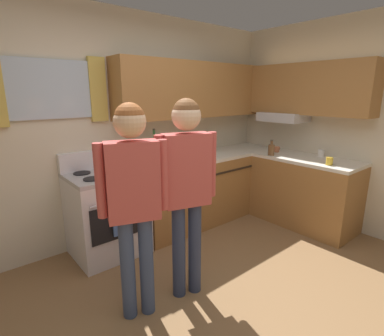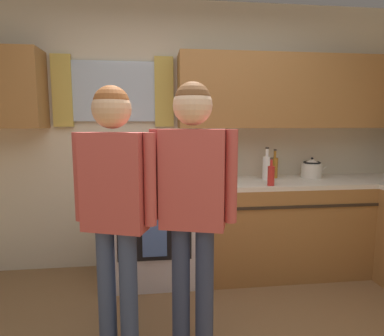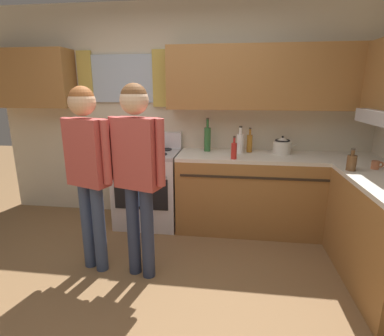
# 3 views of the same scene
# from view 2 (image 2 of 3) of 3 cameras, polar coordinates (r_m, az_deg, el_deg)

# --- Properties ---
(back_wall_unit) EXTENTS (4.60, 0.42, 2.60)m
(back_wall_unit) POSITION_cam_2_polar(r_m,az_deg,el_deg) (3.23, 0.14, 8.40)
(back_wall_unit) COLOR beige
(back_wall_unit) RESTS_ON ground
(kitchen_counter_run) EXTENTS (2.22, 1.91, 0.90)m
(kitchen_counter_run) POSITION_cam_2_polar(r_m,az_deg,el_deg) (3.29, 27.07, -10.51)
(kitchen_counter_run) COLOR #9E6B38
(kitchen_counter_run) RESTS_ON ground
(stove_oven) EXTENTS (0.74, 0.67, 1.10)m
(stove_oven) POSITION_cam_2_polar(r_m,az_deg,el_deg) (3.09, -6.60, -10.55)
(stove_oven) COLOR silver
(stove_oven) RESTS_ON ground
(bottle_oil_amber) EXTENTS (0.06, 0.06, 0.29)m
(bottle_oil_amber) POSITION_cam_2_polar(r_m,az_deg,el_deg) (3.33, 14.25, 0.18)
(bottle_oil_amber) COLOR #B27223
(bottle_oil_amber) RESTS_ON kitchen_counter_run
(bottle_sauce_red) EXTENTS (0.06, 0.06, 0.25)m
(bottle_sauce_red) POSITION_cam_2_polar(r_m,az_deg,el_deg) (2.91, 13.68, -1.20)
(bottle_sauce_red) COLOR red
(bottle_sauce_red) RESTS_ON kitchen_counter_run
(bottle_milk_white) EXTENTS (0.08, 0.08, 0.31)m
(bottle_milk_white) POSITION_cam_2_polar(r_m,az_deg,el_deg) (3.21, 12.95, 0.13)
(bottle_milk_white) COLOR white
(bottle_milk_white) RESTS_ON kitchen_counter_run
(bottle_wine_green) EXTENTS (0.08, 0.08, 0.39)m
(bottle_wine_green) POSITION_cam_2_polar(r_m,az_deg,el_deg) (3.16, 6.02, 0.76)
(bottle_wine_green) COLOR #2D6633
(bottle_wine_green) RESTS_ON kitchen_counter_run
(stovetop_kettle) EXTENTS (0.27, 0.20, 0.21)m
(stovetop_kettle) POSITION_cam_2_polar(r_m,az_deg,el_deg) (3.43, 20.24, -0.07)
(stovetop_kettle) COLOR silver
(stovetop_kettle) RESTS_ON kitchen_counter_run
(adult_left) EXTENTS (0.49, 0.28, 1.65)m
(adult_left) POSITION_cam_2_polar(r_m,az_deg,el_deg) (1.95, -13.43, -4.20)
(adult_left) COLOR #38476B
(adult_left) RESTS_ON ground
(adult_in_plaid) EXTENTS (0.50, 0.26, 1.67)m
(adult_in_plaid) POSITION_cam_2_polar(r_m,az_deg,el_deg) (1.91, 0.12, -3.84)
(adult_in_plaid) COLOR #2D3856
(adult_in_plaid) RESTS_ON ground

